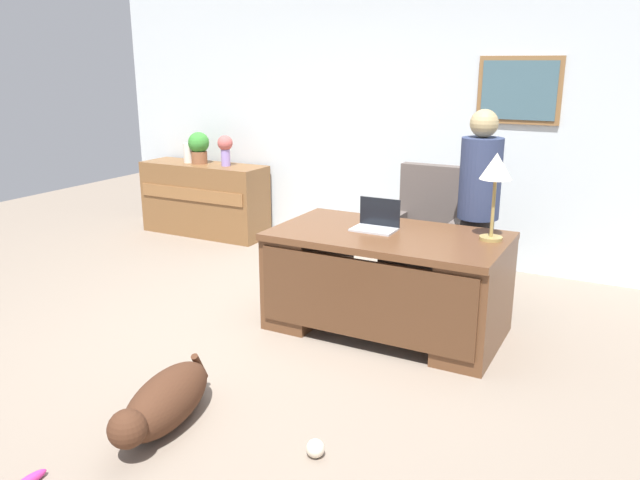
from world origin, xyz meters
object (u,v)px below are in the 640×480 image
(vase_empty, at_px, (189,153))
(dog_toy_ball, at_px, (315,448))
(credenza, at_px, (205,199))
(laptop, at_px, (377,222))
(dog_lying, at_px, (164,402))
(vase_with_flowers, at_px, (225,147))
(desk, at_px, (386,279))
(person_standing, at_px, (478,211))
(desk_lamp, at_px, (496,172))
(potted_plant, at_px, (199,146))
(armchair, at_px, (427,238))

(vase_empty, distance_m, dog_toy_ball, 4.79)
(credenza, height_order, laptop, laptop)
(dog_lying, xyz_separation_m, vase_with_flowers, (-2.02, 3.39, 0.88))
(desk, height_order, credenza, credenza)
(person_standing, height_order, vase_empty, person_standing)
(vase_empty, relative_size, dog_toy_ball, 2.29)
(vase_empty, bearing_deg, desk, -27.12)
(credenza, relative_size, vase_with_flowers, 4.44)
(desk_lamp, relative_size, potted_plant, 1.70)
(person_standing, bearing_deg, dog_toy_ball, -94.40)
(dog_toy_ball, bearing_deg, armchair, 96.61)
(person_standing, relative_size, potted_plant, 4.49)
(desk_lamp, bearing_deg, credenza, 158.84)
(credenza, height_order, armchair, armchair)
(credenza, height_order, potted_plant, potted_plant)
(credenza, xyz_separation_m, dog_lying, (2.35, -3.39, -0.26))
(armchair, xyz_separation_m, vase_empty, (-3.11, 0.66, 0.45))
(vase_with_flowers, distance_m, potted_plant, 0.37)
(desk, xyz_separation_m, person_standing, (0.47, 0.72, 0.42))
(credenza, distance_m, dog_lying, 4.13)
(desk, relative_size, vase_with_flowers, 4.93)
(armchair, bearing_deg, credenza, 167.31)
(person_standing, relative_size, vase_empty, 7.24)
(dog_toy_ball, bearing_deg, desk_lamp, 77.42)
(credenza, xyz_separation_m, armchair, (2.92, -0.66, 0.08))
(dog_lying, xyz_separation_m, desk_lamp, (1.28, 1.98, 1.08))
(armchair, height_order, vase_empty, armchair)
(credenza, distance_m, person_standing, 3.53)
(vase_empty, bearing_deg, person_standing, -13.79)
(vase_with_flowers, bearing_deg, desk, -31.59)
(armchair, height_order, dog_lying, armchair)
(vase_with_flowers, bearing_deg, person_standing, -16.02)
(person_standing, bearing_deg, laptop, -133.42)
(person_standing, height_order, laptop, person_standing)
(desk, bearing_deg, dog_toy_ball, -79.93)
(dog_toy_ball, bearing_deg, potted_plant, 135.22)
(person_standing, xyz_separation_m, dog_toy_ball, (-0.18, -2.35, -0.78))
(person_standing, bearing_deg, potted_plant, 165.64)
(laptop, height_order, desk_lamp, desk_lamp)
(desk, distance_m, armchair, 0.94)
(credenza, xyz_separation_m, potted_plant, (-0.05, 0.00, 0.61))
(credenza, relative_size, armchair, 1.38)
(potted_plant, bearing_deg, armchair, -12.51)
(armchair, bearing_deg, laptop, -97.68)
(person_standing, xyz_separation_m, potted_plant, (-3.44, 0.88, 0.20))
(desk_lamp, height_order, potted_plant, desk_lamp)
(dog_lying, relative_size, vase_with_flowers, 2.66)
(desk_lamp, distance_m, dog_toy_ball, 2.22)
(armchair, relative_size, vase_with_flowers, 3.23)
(credenza, bearing_deg, dog_lying, -55.28)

